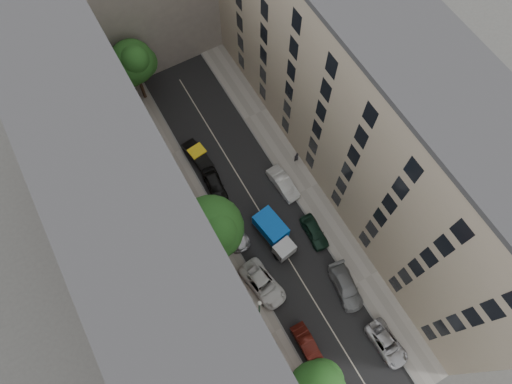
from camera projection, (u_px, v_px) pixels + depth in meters
ground at (261, 214)px, 47.70m from camera, size 120.00×120.00×0.00m
road_surface at (261, 214)px, 47.69m from camera, size 8.00×44.00×0.02m
sidewalk_left at (214, 238)px, 46.54m from camera, size 3.00×44.00×0.15m
sidewalk_right at (306, 190)px, 48.72m from camera, size 3.00×44.00×0.15m
building_left at (143, 231)px, 36.37m from camera, size 8.00×44.00×20.00m
building_right at (369, 117)px, 40.75m from camera, size 8.00×44.00×20.00m
tarp_truck at (274, 233)px, 45.43m from camera, size 2.78×5.43×2.38m
car_left_0 at (324, 383)px, 40.40m from camera, size 2.31×4.40×1.43m
car_left_1 at (307, 344)px, 41.82m from camera, size 1.40×3.94×1.30m
car_left_2 at (263, 284)px, 43.97m from camera, size 3.22×5.60×1.47m
car_left_3 at (231, 229)px, 46.22m from camera, size 2.22×5.24×1.51m
car_left_4 at (215, 185)px, 48.25m from camera, size 2.10×4.39×1.45m
car_left_5 at (198, 156)px, 49.67m from camera, size 2.11×4.49×1.42m
car_right_0 at (387, 344)px, 41.82m from camera, size 2.31×4.71×1.29m
car_right_1 at (346, 287)px, 43.88m from camera, size 2.70×5.14×1.42m
car_right_2 at (314, 232)px, 46.17m from camera, size 1.84×4.09×1.36m
car_right_3 at (283, 183)px, 48.31m from camera, size 1.87×4.52×1.46m
tree_mid at (213, 229)px, 40.81m from camera, size 6.17×6.02×8.90m
tree_far at (134, 63)px, 48.03m from camera, size 5.03×4.72×8.79m
lamp_post at (259, 308)px, 39.45m from camera, size 0.36×0.36×6.91m
pedestrian at (296, 157)px, 49.36m from camera, size 0.60×0.42×1.57m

